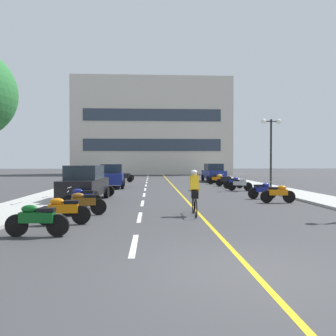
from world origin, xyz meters
The scene contains 36 objects.
ground_plane centered at (0.00, 21.00, 0.00)m, with size 140.00×140.00×0.00m, color #38383A.
curb_left centered at (-7.20, 24.00, 0.06)m, with size 2.40×72.00×0.12m, color #A8A8A3.
curb_right centered at (7.20, 24.00, 0.06)m, with size 2.40×72.00×0.12m, color #A8A8A3.
lane_dash_0 centered at (-2.00, 2.00, 0.00)m, with size 0.14×2.20×0.01m, color silver.
lane_dash_1 centered at (-2.00, 6.00, 0.00)m, with size 0.14×2.20×0.01m, color silver.
lane_dash_2 centered at (-2.00, 10.00, 0.00)m, with size 0.14×2.20×0.01m, color silver.
lane_dash_3 centered at (-2.00, 14.00, 0.00)m, with size 0.14×2.20×0.01m, color silver.
lane_dash_4 centered at (-2.00, 18.00, 0.00)m, with size 0.14×2.20×0.01m, color silver.
lane_dash_5 centered at (-2.00, 22.00, 0.00)m, with size 0.14×2.20×0.01m, color silver.
lane_dash_6 centered at (-2.00, 26.00, 0.00)m, with size 0.14×2.20×0.01m, color silver.
lane_dash_7 centered at (-2.00, 30.00, 0.00)m, with size 0.14×2.20×0.01m, color silver.
lane_dash_8 centered at (-2.00, 34.00, 0.00)m, with size 0.14×2.20×0.01m, color silver.
lane_dash_9 centered at (-2.00, 38.00, 0.00)m, with size 0.14×2.20×0.01m, color silver.
lane_dash_10 centered at (-2.00, 42.00, 0.00)m, with size 0.14×2.20×0.01m, color silver.
lane_dash_11 centered at (-2.00, 46.00, 0.00)m, with size 0.14×2.20×0.01m, color silver.
centre_line_yellow centered at (0.25, 24.00, 0.00)m, with size 0.12×66.00×0.01m, color gold.
office_building centered at (-1.33, 48.37, 7.68)m, with size 25.21×6.86×15.37m.
street_lamp_mid centered at (7.08, 17.49, 3.78)m, with size 1.46×0.36×4.98m.
parked_car_near centered at (-4.96, 11.07, 0.92)m, with size 2.10×4.28×1.82m.
parked_car_mid centered at (-4.61, 19.81, 0.92)m, with size 2.10×4.28×1.82m.
parked_car_far centered at (4.77, 27.28, 0.92)m, with size 2.03×4.25×1.82m.
motorcycle_0 centered at (-4.64, 3.04, 0.47)m, with size 1.70×0.60×0.92m.
motorcycle_1 centered at (-4.38, 4.69, 0.47)m, with size 1.70×0.60×0.92m.
motorcycle_2 centered at (-4.12, 6.50, 0.47)m, with size 1.69×0.61×0.92m.
motorcycle_3 centered at (-4.53, 8.32, 0.47)m, with size 1.70×0.60×0.92m.
motorcycle_4 centered at (4.59, 9.79, 0.47)m, with size 1.70×0.60×0.92m.
motorcycle_5 centered at (4.45, 11.60, 0.47)m, with size 1.68×0.65×0.92m.
motorcycle_6 centered at (-4.54, 13.47, 0.47)m, with size 1.66×0.72×0.92m.
motorcycle_7 centered at (4.56, 16.53, 0.47)m, with size 1.63×0.81×0.92m.
motorcycle_8 centered at (4.60, 18.48, 0.47)m, with size 1.65×0.77×0.92m.
motorcycle_9 centered at (4.53, 20.54, 0.47)m, with size 1.68×0.65×0.92m.
motorcycle_10 centered at (4.29, 23.17, 0.47)m, with size 1.70×0.60×0.92m.
motorcycle_11 centered at (4.69, 24.69, 0.47)m, with size 1.69×0.61×0.92m.
motorcycle_12 centered at (-4.17, 26.54, 0.47)m, with size 1.66×0.74×0.92m.
motorcycle_13 centered at (-4.23, 29.19, 0.47)m, with size 1.70×0.60×0.92m.
cyclist_rider centered at (0.03, 6.32, 0.89)m, with size 0.42×1.77×1.71m.
Camera 1 is at (-1.60, -5.90, 2.00)m, focal length 35.29 mm.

